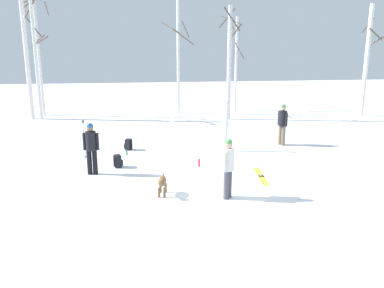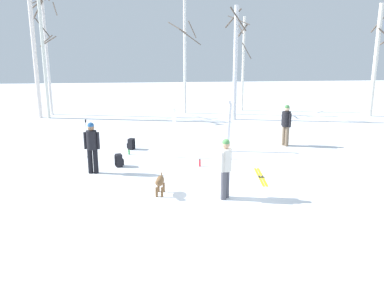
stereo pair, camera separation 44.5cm
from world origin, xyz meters
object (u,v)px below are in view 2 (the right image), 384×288
Objects in this scene: water_bottle_1 at (129,152)px; birch_tree_0 at (34,43)px; ski_pair_planted_1 at (174,133)px; ski_pair_lying_0 at (261,177)px; person_1 at (92,144)px; person_0 at (225,165)px; birch_tree_2 at (44,52)px; birch_tree_1 at (47,50)px; ski_poles_0 at (87,138)px; birch_tree_5 at (243,62)px; dog at (160,182)px; birch_tree_6 at (376,60)px; backpack_0 at (119,161)px; birch_tree_4 at (235,61)px; birch_tree_3 at (185,57)px; person_2 at (286,123)px; backpack_1 at (131,144)px; ski_pair_planted_0 at (229,127)px; water_bottle_0 at (200,163)px.

birch_tree_0 reaches higher than water_bottle_1.
ski_pair_lying_0 is at bearing -42.63° from ski_pair_planted_1.
person_0 is at bearing -32.57° from person_1.
birch_tree_2 is (-9.29, 10.76, 3.58)m from ski_pair_lying_0.
person_1 is 0.24× the size of birch_tree_1.
ski_poles_0 is 12.57m from birch_tree_5.
dog is 0.61× the size of ski_poles_0.
ski_pair_lying_0 is at bearing -131.84° from birch_tree_6.
birch_tree_0 is 18.70m from birch_tree_6.
backpack_0 is at bearing -121.21° from birch_tree_5.
birch_tree_4 reaches higher than birch_tree_5.
birch_tree_3 is (4.27, 8.96, 2.52)m from ski_poles_0.
dog is at bearing -63.34° from birch_tree_2.
birch_tree_3 is at bearing 6.66° from birch_tree_2.
birch_tree_4 is at bearing -177.63° from birch_tree_6.
birch_tree_4 is at bearing 50.93° from water_bottle_1.
birch_tree_0 is at bearing 129.94° from ski_pair_planted_1.
person_2 reaches higher than dog.
birch_tree_5 is (11.18, 1.56, -0.67)m from birch_tree_2.
person_2 is 0.29× the size of birch_tree_4.
birch_tree_1 is at bearing -177.99° from birch_tree_5.
birch_tree_0 is 1.10× the size of birch_tree_1.
dog is at bearing -77.61° from backpack_1.
person_1 is 0.86× the size of ski_pair_planted_0.
backpack_1 is at bearing -126.17° from birch_tree_5.
dog is at bearing 167.30° from person_0.
birch_tree_5 is (5.14, 13.58, 2.54)m from dog.
ski_pair_planted_1 is (-4.67, -1.33, -0.03)m from person_2.
birch_tree_2 is 10.27m from birch_tree_4.
birch_tree_6 is (11.53, 7.40, 2.21)m from ski_pair_planted_1.
ski_poles_0 is (-0.47, 1.82, -0.20)m from person_1.
birch_tree_3 is (7.77, -0.27, -0.36)m from birch_tree_1.
dog is 0.15× the size of birch_tree_4.
water_bottle_1 is 0.04× the size of birch_tree_5.
backpack_1 is 2.01× the size of water_bottle_1.
birch_tree_0 is at bearing 118.17° from dog.
birch_tree_0 is 1.12m from birch_tree_1.
person_0 is at bearing -89.17° from birch_tree_3.
dog is at bearing -135.93° from person_2.
birch_tree_1 reaches higher than ski_pair_lying_0.
ski_poles_0 is at bearing -167.92° from water_bottle_1.
water_bottle_0 is (0.85, -1.19, -0.83)m from ski_pair_planted_1.
water_bottle_1 is 8.94m from birch_tree_4.
dog is at bearing -118.90° from water_bottle_0.
person_1 is 3.90× the size of backpack_1.
ski_pair_lying_0 is 5.34m from water_bottle_1.
birch_tree_1 reaches higher than dog.
ski_pair_planted_1 is 8.23m from birch_tree_4.
ski_poles_0 is at bearing -174.88° from ski_pair_planted_0.
birch_tree_6 is (10.69, 8.59, 3.04)m from water_bottle_0.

